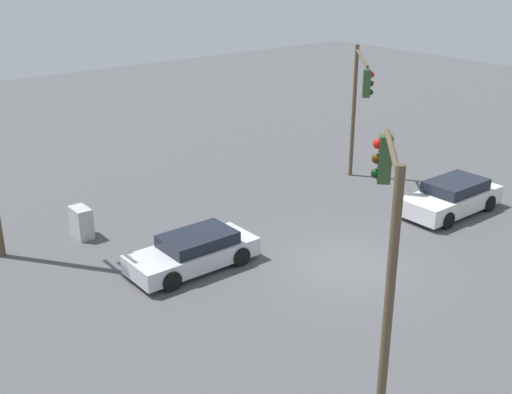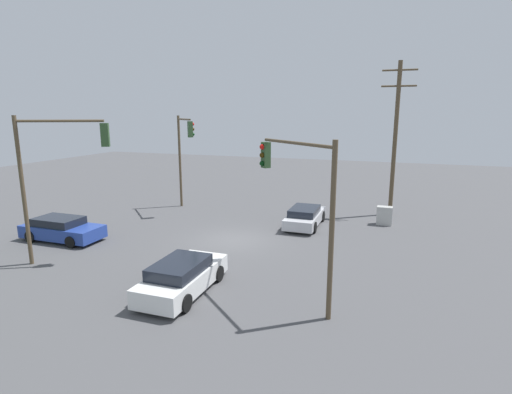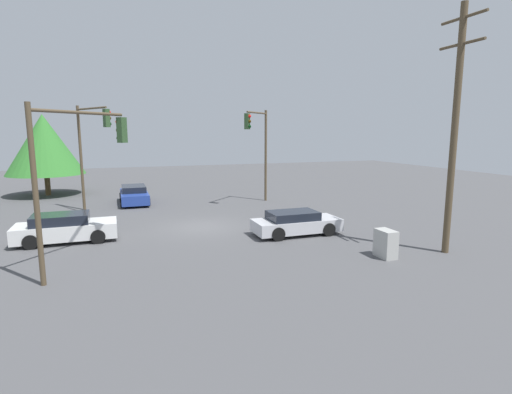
{
  "view_description": "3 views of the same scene",
  "coord_description": "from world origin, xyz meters",
  "views": [
    {
      "loc": [
        -13.25,
        14.58,
        10.1
      ],
      "look_at": [
        2.09,
        2.36,
        2.44
      ],
      "focal_mm": 45.0,
      "sensor_mm": 36.0,
      "label": 1
    },
    {
      "loc": [
        8.25,
        -19.46,
        6.94
      ],
      "look_at": [
        0.53,
        2.44,
        2.0
      ],
      "focal_mm": 28.0,
      "sensor_mm": 36.0,
      "label": 2
    },
    {
      "loc": [
        21.02,
        -4.35,
        5.17
      ],
      "look_at": [
        1.76,
        2.53,
        1.8
      ],
      "focal_mm": 28.0,
      "sensor_mm": 36.0,
      "label": 3
    }
  ],
  "objects": [
    {
      "name": "ground_plane",
      "position": [
        0.0,
        0.0,
        0.0
      ],
      "size": [
        80.0,
        80.0,
        0.0
      ],
      "primitive_type": "plane",
      "color": "#4C4C4F"
    },
    {
      "name": "sedan_silver",
      "position": [
        3.14,
        4.17,
        0.6
      ],
      "size": [
        1.92,
        4.42,
        1.2
      ],
      "color": "silver",
      "rests_on": "ground_plane"
    },
    {
      "name": "sedan_white",
      "position": [
        0.69,
        -6.67,
        0.66
      ],
      "size": [
        1.97,
        4.51,
        1.34
      ],
      "color": "silver",
      "rests_on": "ground_plane"
    },
    {
      "name": "sedan_blue",
      "position": [
        -8.91,
        -3.08,
        0.63
      ],
      "size": [
        4.48,
        1.98,
        1.27
      ],
      "rotation": [
        0.0,
        0.0,
        -1.57
      ],
      "color": "#233D93",
      "rests_on": "ground_plane"
    },
    {
      "name": "traffic_signal_main",
      "position": [
        5.08,
        -5.64,
        4.23
      ],
      "size": [
        3.53,
        3.18,
        6.1
      ],
      "rotation": [
        0.0,
        0.0,
        2.41
      ],
      "color": "brown",
      "rests_on": "ground_plane"
    },
    {
      "name": "traffic_signal_cross",
      "position": [
        -5.98,
        5.54,
        4.53
      ],
      "size": [
        2.45,
        2.46,
        6.71
      ],
      "rotation": [
        0.0,
        0.0,
        -0.79
      ],
      "color": "brown",
      "rests_on": "ground_plane"
    },
    {
      "name": "traffic_signal_aux",
      "position": [
        -6.22,
        -5.66,
        4.65
      ],
      "size": [
        3.59,
        2.1,
        6.82
      ],
      "rotation": [
        0.0,
        0.0,
        0.49
      ],
      "color": "brown",
      "rests_on": "ground_plane"
    },
    {
      "name": "utility_pole_tall",
      "position": [
        8.09,
        8.97,
        5.4
      ],
      "size": [
        2.2,
        0.28,
        10.21
      ],
      "color": "brown",
      "rests_on": "ground_plane"
    },
    {
      "name": "electrical_cabinet",
      "position": [
        7.8,
        6.08,
        0.58
      ],
      "size": [
        0.94,
        0.57,
        1.17
      ],
      "primitive_type": "cube",
      "color": "#B2B2AD",
      "rests_on": "ground_plane"
    }
  ]
}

